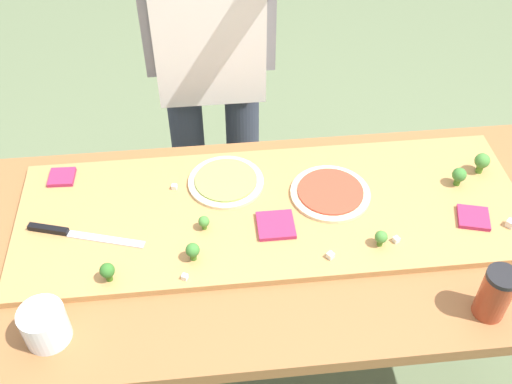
# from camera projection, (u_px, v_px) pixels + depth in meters

# --- Properties ---
(ground_plane) EXTENTS (8.00, 8.00, 0.00)m
(ground_plane) POSITION_uv_depth(u_px,v_px,m) (271.00, 374.00, 2.12)
(ground_plane) COLOR #60704C
(prep_table) EXTENTS (1.64, 0.78, 0.75)m
(prep_table) POSITION_uv_depth(u_px,v_px,m) (275.00, 258.00, 1.67)
(prep_table) COLOR brown
(prep_table) RESTS_ON ground
(cutting_board) EXTENTS (1.39, 0.49, 0.02)m
(cutting_board) POSITION_uv_depth(u_px,v_px,m) (271.00, 211.00, 1.65)
(cutting_board) COLOR #B27F47
(cutting_board) RESTS_ON prep_table
(chefs_knife) EXTENTS (0.31, 0.11, 0.02)m
(chefs_knife) POSITION_uv_depth(u_px,v_px,m) (69.00, 233.00, 1.57)
(chefs_knife) COLOR #B7BABF
(chefs_knife) RESTS_ON cutting_board
(pizza_whole_tomato_red) EXTENTS (0.22, 0.22, 0.02)m
(pizza_whole_tomato_red) POSITION_uv_depth(u_px,v_px,m) (330.00, 193.00, 1.67)
(pizza_whole_tomato_red) COLOR beige
(pizza_whole_tomato_red) RESTS_ON cutting_board
(pizza_whole_pesto_green) EXTENTS (0.22, 0.22, 0.02)m
(pizza_whole_pesto_green) POSITION_uv_depth(u_px,v_px,m) (226.00, 181.00, 1.71)
(pizza_whole_pesto_green) COLOR beige
(pizza_whole_pesto_green) RESTS_ON cutting_board
(pizza_slice_near_left) EXTENTS (0.10, 0.10, 0.01)m
(pizza_slice_near_left) POSITION_uv_depth(u_px,v_px,m) (473.00, 218.00, 1.61)
(pizza_slice_near_left) COLOR #9E234C
(pizza_slice_near_left) RESTS_ON cutting_board
(pizza_slice_near_right) EXTENTS (0.07, 0.07, 0.01)m
(pizza_slice_near_right) POSITION_uv_depth(u_px,v_px,m) (62.00, 177.00, 1.72)
(pizza_slice_near_right) COLOR #9E234C
(pizza_slice_near_right) RESTS_ON cutting_board
(pizza_slice_far_left) EXTENTS (0.10, 0.10, 0.01)m
(pizza_slice_far_left) POSITION_uv_depth(u_px,v_px,m) (278.00, 225.00, 1.59)
(pizza_slice_far_left) COLOR #9E234C
(pizza_slice_far_left) RESTS_ON cutting_board
(broccoli_floret_front_mid) EXTENTS (0.04, 0.04, 0.05)m
(broccoli_floret_front_mid) POSITION_uv_depth(u_px,v_px,m) (193.00, 251.00, 1.49)
(broccoli_floret_front_mid) COLOR #3F7220
(broccoli_floret_front_mid) RESTS_ON cutting_board
(broccoli_floret_back_left) EXTENTS (0.04, 0.04, 0.05)m
(broccoli_floret_back_left) POSITION_uv_depth(u_px,v_px,m) (107.00, 271.00, 1.45)
(broccoli_floret_back_left) COLOR #366618
(broccoli_floret_back_left) RESTS_ON cutting_board
(broccoli_floret_center_left) EXTENTS (0.03, 0.03, 0.05)m
(broccoli_floret_center_left) POSITION_uv_depth(u_px,v_px,m) (381.00, 237.00, 1.53)
(broccoli_floret_center_left) COLOR #487A23
(broccoli_floret_center_left) RESTS_ON cutting_board
(broccoli_floret_front_right) EXTENTS (0.04, 0.04, 0.06)m
(broccoli_floret_front_right) POSITION_uv_depth(u_px,v_px,m) (459.00, 175.00, 1.69)
(broccoli_floret_front_right) COLOR #3F7220
(broccoli_floret_front_right) RESTS_ON cutting_board
(broccoli_floret_back_mid) EXTENTS (0.04, 0.04, 0.07)m
(broccoli_floret_back_mid) POSITION_uv_depth(u_px,v_px,m) (482.00, 161.00, 1.72)
(broccoli_floret_back_mid) COLOR #487A23
(broccoli_floret_back_mid) RESTS_ON cutting_board
(broccoli_floret_center_right) EXTENTS (0.03, 0.03, 0.04)m
(broccoli_floret_center_right) POSITION_uv_depth(u_px,v_px,m) (204.00, 222.00, 1.57)
(broccoli_floret_center_right) COLOR #487A23
(broccoli_floret_center_right) RESTS_ON cutting_board
(cheese_crumble_a) EXTENTS (0.03, 0.03, 0.02)m
(cheese_crumble_a) POSITION_uv_depth(u_px,v_px,m) (510.00, 223.00, 1.59)
(cheese_crumble_a) COLOR silver
(cheese_crumble_a) RESTS_ON cutting_board
(cheese_crumble_b) EXTENTS (0.02, 0.02, 0.02)m
(cheese_crumble_b) POSITION_uv_depth(u_px,v_px,m) (330.00, 255.00, 1.51)
(cheese_crumble_b) COLOR silver
(cheese_crumble_b) RESTS_ON cutting_board
(cheese_crumble_c) EXTENTS (0.02, 0.02, 0.01)m
(cheese_crumble_c) POSITION_uv_depth(u_px,v_px,m) (174.00, 187.00, 1.69)
(cheese_crumble_c) COLOR white
(cheese_crumble_c) RESTS_ON cutting_board
(cheese_crumble_d) EXTENTS (0.02, 0.02, 0.01)m
(cheese_crumble_d) POSITION_uv_depth(u_px,v_px,m) (185.00, 277.00, 1.47)
(cheese_crumble_d) COLOR white
(cheese_crumble_d) RESTS_ON cutting_board
(cheese_crumble_e) EXTENTS (0.02, 0.02, 0.01)m
(cheese_crumble_e) POSITION_uv_depth(u_px,v_px,m) (396.00, 240.00, 1.55)
(cheese_crumble_e) COLOR white
(cheese_crumble_e) RESTS_ON cutting_board
(flour_cup) EXTENTS (0.10, 0.10, 0.09)m
(flour_cup) POSITION_uv_depth(u_px,v_px,m) (45.00, 326.00, 1.35)
(flour_cup) COLOR white
(flour_cup) RESTS_ON prep_table
(sauce_jar) EXTENTS (0.08, 0.08, 0.14)m
(sauce_jar) POSITION_uv_depth(u_px,v_px,m) (495.00, 294.00, 1.38)
(sauce_jar) COLOR #99381E
(sauce_jar) RESTS_ON prep_table
(cook_center) EXTENTS (0.54, 0.39, 1.67)m
(cook_center) POSITION_uv_depth(u_px,v_px,m) (209.00, 31.00, 1.87)
(cook_center) COLOR #333847
(cook_center) RESTS_ON ground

